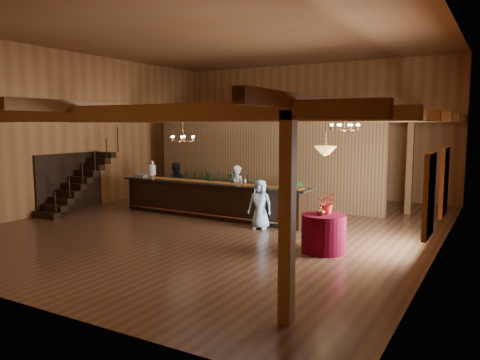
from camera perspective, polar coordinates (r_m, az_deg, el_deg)
The scene contains 32 objects.
floor at distance 14.13m, azimuth -1.98°, elevation -5.45°, with size 14.00×14.00×0.00m, color #472A1C.
ceiling at distance 14.03m, azimuth -2.08°, elevation 17.07°, with size 14.00×14.00×0.00m, color brown.
wall_back at distance 20.10m, azimuth 8.58°, elevation 6.03°, with size 12.00×0.10×5.50m, color #A46034.
wall_front at distance 8.68m, azimuth -27.20°, elevation 4.41°, with size 12.00×0.10×5.50m, color #A46034.
wall_left at distance 17.71m, azimuth -18.86°, elevation 5.64°, with size 0.10×14.00×5.50m, color #A46034.
wall_right at distance 11.82m, azimuth 23.67°, elevation 5.03°, with size 0.10×14.00×5.50m, color #A46034.
beam_grid at distance 14.24m, azimuth -0.95°, elevation 7.78°, with size 11.90×13.90×0.39m.
support_posts at distance 13.46m, azimuth -3.13°, elevation 0.83°, with size 9.20×10.20×3.20m.
partition_wall at distance 17.17m, azimuth 2.72°, elevation 1.96°, with size 9.00×0.18×3.10m, color brown.
window_right_front at distance 10.33m, azimuth 22.13°, elevation -1.76°, with size 0.12×1.05×1.75m, color white.
window_right_back at distance 12.90m, azimuth 23.68°, elevation -0.22°, with size 0.12×1.05×1.75m, color white.
staircase at distance 16.93m, azimuth -19.27°, elevation -0.35°, with size 1.00×2.80×2.00m.
backroom_boxes at distance 18.99m, azimuth 6.00°, elevation -0.70°, with size 4.10×0.60×1.10m.
tasting_bar at distance 15.17m, azimuth -3.59°, elevation -2.38°, with size 6.89×1.09×1.16m.
beverage_dispenser at distance 16.68m, azimuth -10.66°, elevation 1.30°, with size 0.26×0.26×0.60m.
glass_rack_tray at distance 16.85m, azimuth -11.77°, elevation 0.52°, with size 0.50×0.50×0.10m, color gray.
raffle_drum at distance 13.60m, azimuth 6.12°, elevation -0.32°, with size 0.34×0.24×0.30m.
bar_bottle_0 at distance 15.30m, azimuth -3.99°, elevation 0.40°, with size 0.07×0.07×0.30m, color black.
bar_bottle_1 at distance 15.22m, azimuth -3.56°, elevation 0.37°, with size 0.07×0.07×0.30m, color black.
bar_bottle_2 at distance 14.78m, azimuth -1.02°, elevation 0.19°, with size 0.07×0.07×0.30m, color black.
bar_bottle_3 at distance 14.71m, azimuth -0.57°, elevation 0.15°, with size 0.07×0.07×0.30m, color black.
backbar_shelf at distance 17.81m, azimuth -2.92°, elevation -1.45°, with size 3.14×0.49×0.88m, color black.
round_table at distance 11.22m, azimuth 10.16°, elevation -6.42°, with size 1.04×1.04×0.90m, color maroon.
chandelier_left at distance 15.28m, azimuth -6.97°, elevation 5.07°, with size 0.80×0.80×0.81m.
chandelier_right at distance 13.15m, azimuth 12.64°, elevation 6.34°, with size 0.80×0.80×0.43m.
pendant_lamp at distance 10.94m, azimuth 10.37°, elevation 3.57°, with size 0.52×0.52×0.90m.
bartender at distance 15.45m, azimuth -0.31°, elevation -1.26°, with size 0.60×0.40×1.66m, color white.
staff_second at distance 16.95m, azimuth -7.89°, elevation -0.64°, with size 0.80×0.62×1.64m, color black.
guest at distance 13.46m, azimuth 2.46°, elevation -2.98°, with size 0.70×0.45×1.42m, color #95C1DE.
floor_plant at distance 15.85m, azimuth 6.92°, elevation -2.08°, with size 0.62×0.50×1.12m, color #2A6420.
table_flowers at distance 11.19m, azimuth 10.63°, elevation -2.76°, with size 0.47×0.40×0.52m, color #AE1512.
table_vase at distance 11.00m, azimuth 9.83°, elevation -3.42°, with size 0.16×0.16×0.32m, color #A1683F.
Camera 1 is at (7.26, -11.75, 3.00)m, focal length 35.00 mm.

